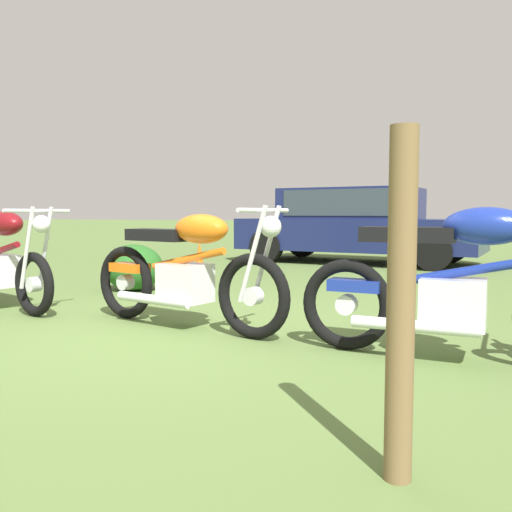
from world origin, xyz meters
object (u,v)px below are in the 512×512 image
motorcycle_orange (185,270)px  shrub_low (134,267)px  traffic_cone (200,259)px  car_navy (356,221)px  fence_post_wooden (401,307)px  motorcycle_blue (454,286)px

motorcycle_orange → shrub_low: bearing=148.2°
shrub_low → traffic_cone: bearing=94.3°
car_navy → motorcycle_orange: bearing=-84.0°
fence_post_wooden → shrub_low: bearing=137.7°
car_navy → traffic_cone: (-1.65, -3.10, -0.56)m
motorcycle_blue → shrub_low: 4.29m
traffic_cone → fence_post_wooden: size_ratio=0.42×
car_navy → shrub_low: 5.17m
car_navy → fence_post_wooden: (2.35, -8.44, -0.17)m
motorcycle_orange → traffic_cone: bearing=129.7°
car_navy → fence_post_wooden: size_ratio=3.67×
car_navy → shrub_low: car_navy is taller
motorcycle_orange → car_navy: 6.55m
motorcycle_blue → motorcycle_orange: bearing=176.0°
motorcycle_orange → motorcycle_blue: 2.13m
shrub_low → car_navy: bearing=72.9°
motorcycle_blue → fence_post_wooden: fence_post_wooden is taller
shrub_low → traffic_cone: (-0.14, 1.82, -0.05)m
car_navy → shrub_low: (-1.52, -4.92, -0.51)m
shrub_low → traffic_cone: 1.82m
shrub_low → motorcycle_orange: bearing=-42.4°
motorcycle_blue → car_navy: bearing=109.5°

